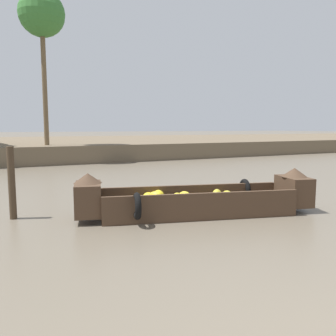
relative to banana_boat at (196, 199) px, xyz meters
The scene contains 5 objects.
ground_plane 4.40m from the banana_boat, 109.00° to the left, with size 300.00×300.00×0.00m, color #665B4C.
riverbank_strip 21.26m from the banana_boat, 93.85° to the left, with size 160.00×20.00×0.94m, color brown.
banana_boat is the anchor object (origin of this frame).
palm_tree_near 14.75m from the banana_boat, 96.42° to the left, with size 2.29×2.29×7.76m.
mooring_post 3.79m from the banana_boat, 158.84° to the left, with size 0.14×0.14×1.48m, color #423323.
Camera 1 is at (-2.27, -0.34, 1.85)m, focal length 36.76 mm.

